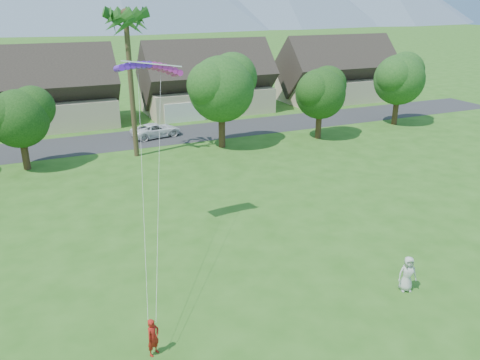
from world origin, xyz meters
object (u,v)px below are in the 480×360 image
kite_flyer (153,337)px  watcher (407,274)px  parked_car (156,130)px  parafoil_kite (149,65)px

kite_flyer → watcher: bearing=-34.8°
parked_car → parafoil_kite: (-5.05, -21.07, 9.05)m
watcher → parafoil_kite: 16.49m
watcher → parafoil_kite: bearing=152.2°
parafoil_kite → parked_car: bearing=71.5°
kite_flyer → parafoil_kite: 13.66m
kite_flyer → parked_car: kite_flyer is taller
kite_flyer → watcher: 12.01m
watcher → kite_flyer: bearing=-161.7°
watcher → parked_car: 31.77m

